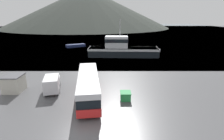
{
  "coord_description": "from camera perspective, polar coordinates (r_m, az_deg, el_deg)",
  "views": [
    {
      "loc": [
        2.7,
        -13.25,
        10.4
      ],
      "look_at": [
        2.66,
        14.17,
        2.0
      ],
      "focal_mm": 28.0,
      "sensor_mm": 36.0,
      "label": 1
    }
  ],
  "objects": [
    {
      "name": "tour_bus",
      "position": [
        23.61,
        -7.65,
        -4.65
      ],
      "size": [
        4.21,
        12.54,
        3.07
      ],
      "rotation": [
        0.0,
        0.0,
        0.13
      ],
      "color": "red",
      "rests_on": "ground"
    },
    {
      "name": "small_boat",
      "position": [
        64.13,
        -11.72,
        7.8
      ],
      "size": [
        6.82,
        5.0,
        0.99
      ],
      "rotation": [
        0.0,
        0.0,
        5.23
      ],
      "color": "#19234C",
      "rests_on": "water_surface"
    },
    {
      "name": "storage_bin",
      "position": [
        23.0,
        4.51,
        -8.39
      ],
      "size": [
        1.39,
        1.5,
        1.07
      ],
      "color": "green",
      "rests_on": "ground"
    },
    {
      "name": "mooring_bollard",
      "position": [
        33.23,
        -9.66,
        -0.57
      ],
      "size": [
        0.28,
        0.28,
        0.9
      ],
      "color": "#B29919",
      "rests_on": "ground"
    },
    {
      "name": "ground_plane",
      "position": [
        17.06,
        -9.66,
        -20.81
      ],
      "size": [
        400.0,
        400.0,
        0.0
      ],
      "primitive_type": "plane",
      "color": "#4C4C4F"
    },
    {
      "name": "hill_backdrop",
      "position": [
        188.49,
        -8.11,
        19.45
      ],
      "size": [
        161.63,
        161.63,
        37.78
      ],
      "primitive_type": "cone",
      "color": "#2D332D",
      "rests_on": "ground"
    },
    {
      "name": "dock_kiosk",
      "position": [
        28.85,
        -29.33,
        -3.77
      ],
      "size": [
        2.65,
        2.86,
        2.45
      ],
      "color": "beige",
      "rests_on": "ground"
    },
    {
      "name": "delivery_van",
      "position": [
        26.81,
        -18.91,
        -4.0
      ],
      "size": [
        3.11,
        5.64,
        2.25
      ],
      "rotation": [
        0.0,
        0.0,
        0.23
      ],
      "color": "silver",
      "rests_on": "ground"
    },
    {
      "name": "water_surface",
      "position": [
        153.5,
        -0.95,
        13.14
      ],
      "size": [
        240.0,
        240.0,
        0.0
      ],
      "primitive_type": "plane",
      "color": "slate",
      "rests_on": "ground"
    },
    {
      "name": "fishing_boat",
      "position": [
        48.0,
        3.26,
        6.88
      ],
      "size": [
        18.99,
        6.01,
        9.79
      ],
      "rotation": [
        0.0,
        0.0,
        4.67
      ],
      "color": "black",
      "rests_on": "water_surface"
    }
  ]
}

